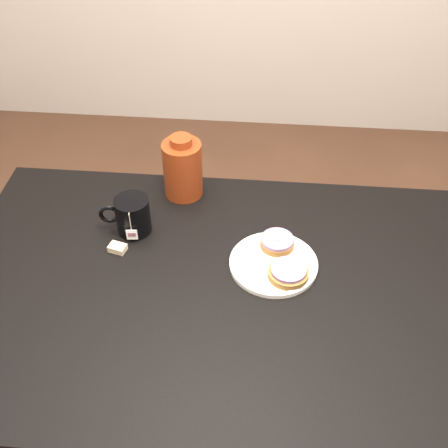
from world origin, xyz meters
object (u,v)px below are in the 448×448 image
at_px(table, 222,309).
at_px(teabag_pouch, 118,248).
at_px(bagel_front, 288,272).
at_px(mug, 132,215).
at_px(bagel_back, 277,242).
at_px(bagel_package, 183,168).
at_px(plate, 274,263).

distance_m(table, teabag_pouch, 0.32).
xyz_separation_m(bagel_front, teabag_pouch, (-0.45, 0.06, -0.02)).
height_order(mug, teabag_pouch, mug).
height_order(bagel_back, mug, mug).
bearing_deg(teabag_pouch, bagel_front, -8.03).
relative_size(teabag_pouch, bagel_package, 0.23).
xyz_separation_m(bagel_back, mug, (-0.40, 0.04, 0.03)).
xyz_separation_m(bagel_front, mug, (-0.43, 0.15, 0.03)).
distance_m(bagel_back, mug, 0.40).
bearing_deg(bagel_front, teabag_pouch, 171.97).
distance_m(bagel_back, teabag_pouch, 0.43).
distance_m(teabag_pouch, bagel_package, 0.31).
bearing_deg(teabag_pouch, plate, -2.53).
bearing_deg(mug, table, -42.47).
height_order(bagel_back, bagel_package, bagel_package).
relative_size(table, teabag_pouch, 31.11).
relative_size(mug, teabag_pouch, 3.23).
height_order(table, mug, mug).
xyz_separation_m(plate, mug, (-0.39, 0.10, 0.05)).
height_order(plate, bagel_front, bagel_front).
bearing_deg(teabag_pouch, bagel_back, 5.88).
bearing_deg(bagel_front, plate, 129.11).
relative_size(bagel_back, bagel_package, 0.48).
xyz_separation_m(plate, bagel_front, (0.04, -0.05, 0.02)).
bearing_deg(mug, bagel_back, -12.45).
xyz_separation_m(mug, bagel_package, (0.12, 0.18, 0.04)).
xyz_separation_m(bagel_back, bagel_front, (0.03, -0.11, -0.00)).
height_order(table, bagel_package, bagel_package).
xyz_separation_m(plate, teabag_pouch, (-0.42, 0.02, 0.00)).
xyz_separation_m(table, teabag_pouch, (-0.29, 0.11, 0.09)).
relative_size(table, plate, 6.09).
relative_size(mug, bagel_package, 0.74).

